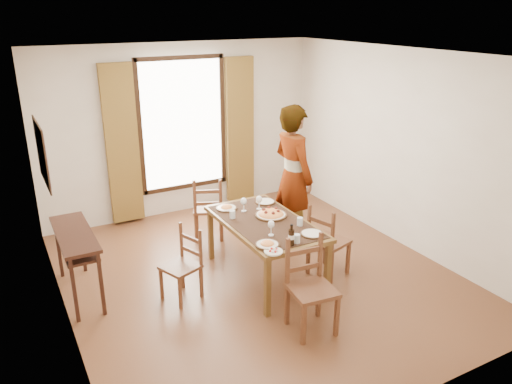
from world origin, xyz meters
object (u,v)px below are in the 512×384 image
console_table (75,242)px  pasta_platter (271,212)px  dining_table (265,226)px  man (293,177)px

console_table → pasta_platter: (2.24, -0.57, 0.12)m
dining_table → man: size_ratio=0.82×
dining_table → man: man is taller
console_table → dining_table: console_table is taller
console_table → man: 2.93m
man → pasta_platter: (-0.67, -0.56, -0.19)m
console_table → man: man is taller
console_table → pasta_platter: size_ratio=3.00×
console_table → pasta_platter: bearing=-14.3°
dining_table → console_table: bearing=162.3°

